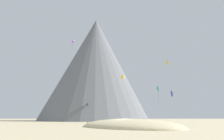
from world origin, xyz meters
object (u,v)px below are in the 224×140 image
rock_massif (98,73)px  kite_indigo_low (171,94)px  bush_far_left (147,123)px  kite_gold_mid (167,63)px  bush_near_right (88,124)px  kite_teal_low (157,89)px  kite_yellow_mid (123,77)px  kite_black_low (88,105)px  kite_orange_low (157,91)px  bush_ridge_crest (162,125)px  kite_violet_high (73,41)px

rock_massif → kite_indigo_low: (31.34, -42.22, -18.42)m
rock_massif → kite_indigo_low: size_ratio=12.59×
bush_far_left → kite_gold_mid: size_ratio=0.67×
bush_near_right → kite_indigo_low: size_ratio=0.16×
bush_far_left → bush_near_right: size_ratio=2.27×
kite_teal_low → kite_yellow_mid: (-13.85, 8.10, 6.83)m
bush_far_left → kite_teal_low: (9.49, 22.84, 13.03)m
rock_massif → kite_gold_mid: rock_massif is taller
bush_far_left → kite_black_low: 37.98m
rock_massif → kite_gold_mid: size_ratio=22.81×
bush_far_left → kite_indigo_low: (13.60, 18.03, 10.46)m
kite_yellow_mid → bush_near_right: bearing=8.6°
kite_teal_low → rock_massif: bearing=-146.0°
kite_orange_low → bush_ridge_crest: bearing=-128.4°
bush_far_left → kite_black_low: (-20.47, 31.22, 6.97)m
kite_indigo_low → kite_violet_high: size_ratio=1.84×
kite_orange_low → kite_violet_high: kite_violet_high is taller
kite_violet_high → kite_yellow_mid: bearing=-38.7°
bush_far_left → kite_black_low: kite_black_low is taller
kite_orange_low → kite_black_low: size_ratio=2.80×
rock_massif → kite_violet_high: rock_massif is taller
bush_near_right → kite_yellow_mid: (11.62, 40.12, 19.74)m
kite_teal_low → kite_orange_low: size_ratio=1.51×
bush_ridge_crest → bush_far_left: bush_far_left is taller
bush_near_right → rock_massif: rock_massif is taller
kite_violet_high → kite_black_low: bearing=-28.7°
kite_teal_low → bush_far_left: bearing=-24.6°
bush_ridge_crest → kite_indigo_low: size_ratio=0.39×
bush_near_right → kite_orange_low: 46.33m
kite_violet_high → bush_far_left: bearing=-88.8°
kite_teal_low → kite_yellow_mid: size_ratio=4.24×
bush_far_left → kite_gold_mid: kite_gold_mid is taller
bush_near_right → kite_black_low: kite_black_low is taller
kite_orange_low → rock_massif: bearing=105.0°
rock_massif → kite_yellow_mid: size_ratio=54.80×
kite_indigo_low → bush_near_right: bearing=-45.9°
bush_far_left → kite_indigo_low: kite_indigo_low is taller
bush_near_right → kite_gold_mid: size_ratio=0.29×
rock_massif → kite_violet_high: size_ratio=23.23×
bush_near_right → kite_violet_high: (-12.21, 38.48, 36.88)m
kite_teal_low → kite_black_low: kite_teal_low is taller
bush_far_left → kite_indigo_low: 24.89m
kite_teal_low → kite_gold_mid: bearing=93.5°
kite_orange_low → kite_indigo_low: bearing=-93.9°
kite_yellow_mid → kite_orange_low: (14.57, -4.08, -7.04)m
kite_yellow_mid → kite_indigo_low: kite_yellow_mid is taller
bush_ridge_crest → kite_indigo_low: (12.68, 29.88, 10.50)m
kite_yellow_mid → kite_orange_low: 16.68m
kite_teal_low → kite_gold_mid: (5.11, 0.49, 11.58)m
bush_far_left → kite_orange_low: (10.21, 26.87, 12.83)m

